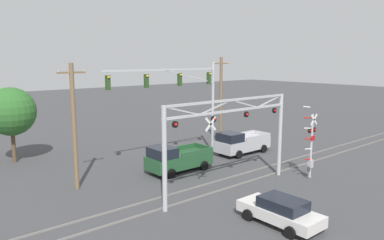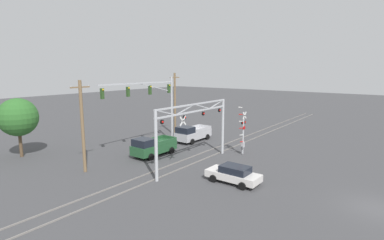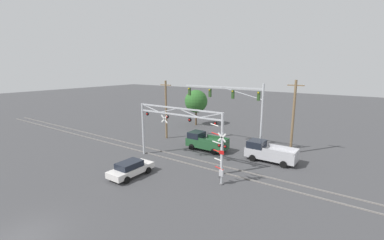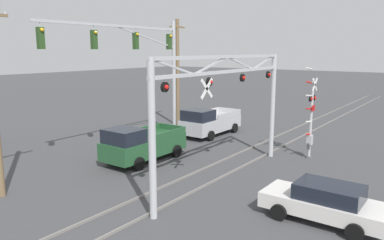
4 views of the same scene
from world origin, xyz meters
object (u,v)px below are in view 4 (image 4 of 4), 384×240
at_px(utility_pole_right, 178,72).
at_px(sedan_waiting, 325,202).
at_px(crossing_signal_mast, 311,121).
at_px(pickup_truck_lead, 141,144).
at_px(crossing_gantry, 227,99).
at_px(traffic_signal_span, 145,57).
at_px(pickup_truck_following, 209,122).

bearing_deg(utility_pole_right, sedan_waiting, -124.75).
xyz_separation_m(crossing_signal_mast, pickup_truck_lead, (-6.11, 7.27, -1.21)).
distance_m(crossing_gantry, pickup_truck_lead, 6.11).
xyz_separation_m(crossing_gantry, traffic_signal_span, (3.01, 7.84, 1.79)).
height_order(traffic_signal_span, utility_pole_right, utility_pole_right).
height_order(crossing_signal_mast, pickup_truck_following, crossing_signal_mast).
distance_m(crossing_gantry, crossing_signal_mast, 6.55).
relative_size(crossing_signal_mast, pickup_truck_following, 1.00).
height_order(traffic_signal_span, pickup_truck_following, traffic_signal_span).
bearing_deg(utility_pole_right, pickup_truck_lead, -153.31).
relative_size(traffic_signal_span, sedan_waiting, 2.47).
bearing_deg(sedan_waiting, pickup_truck_following, 50.63).
height_order(crossing_gantry, traffic_signal_span, traffic_signal_span).
distance_m(crossing_signal_mast, sedan_waiting, 8.40).
bearing_deg(pickup_truck_lead, utility_pole_right, 26.69).
relative_size(sedan_waiting, utility_pole_right, 0.51).
xyz_separation_m(traffic_signal_span, sedan_waiting, (-4.59, -12.97, -4.94)).
distance_m(traffic_signal_span, pickup_truck_following, 6.77).
height_order(crossing_gantry, sedan_waiting, crossing_gantry).
bearing_deg(pickup_truck_following, sedan_waiting, -129.37).
distance_m(crossing_gantry, pickup_truck_following, 10.00).
bearing_deg(crossing_signal_mast, crossing_gantry, 162.52).
height_order(pickup_truck_following, utility_pole_right, utility_pole_right).
height_order(pickup_truck_following, sedan_waiting, pickup_truck_following).
height_order(pickup_truck_lead, utility_pole_right, utility_pole_right).
relative_size(crossing_gantry, traffic_signal_span, 0.97).
distance_m(crossing_signal_mast, traffic_signal_span, 10.78).
bearing_deg(utility_pole_right, traffic_signal_span, -160.99).
xyz_separation_m(crossing_gantry, crossing_signal_mast, (6.03, -1.90, -1.70)).
distance_m(crossing_gantry, traffic_signal_span, 8.59).
distance_m(traffic_signal_span, utility_pole_right, 6.25).
xyz_separation_m(pickup_truck_following, sedan_waiting, (-9.08, -11.07, -0.25)).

